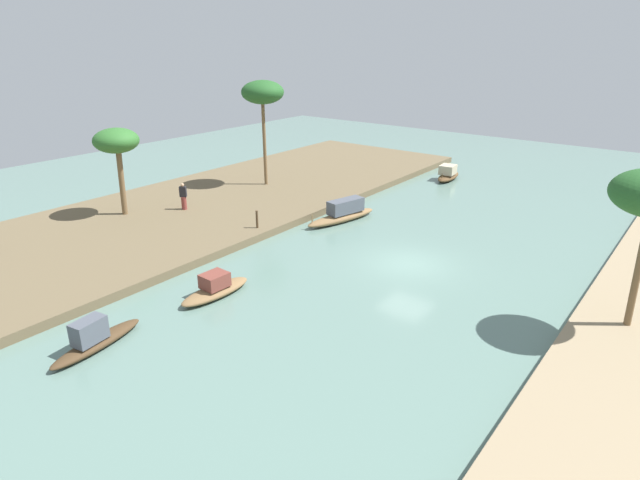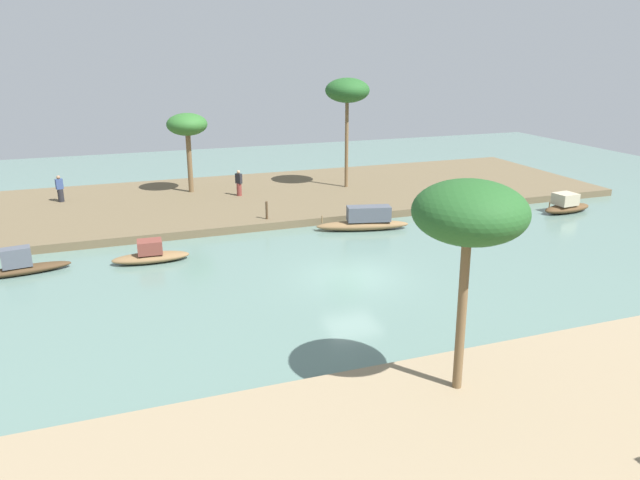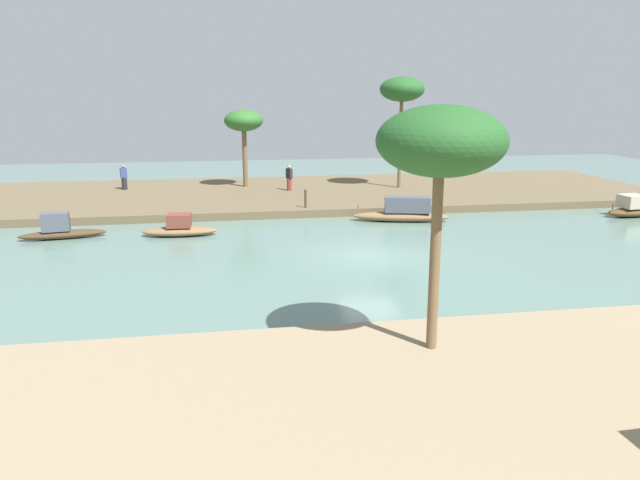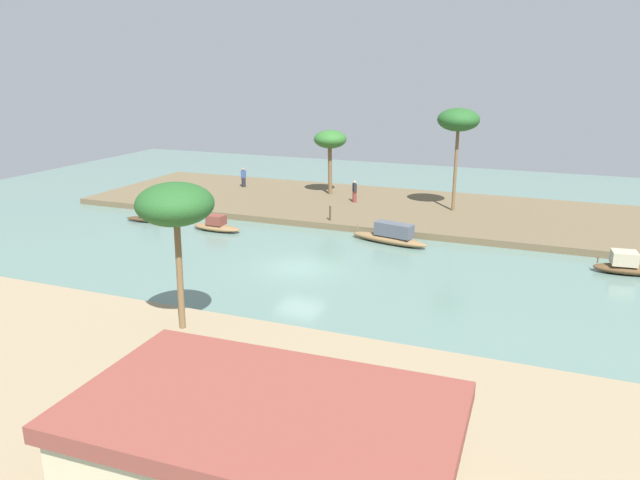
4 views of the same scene
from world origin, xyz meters
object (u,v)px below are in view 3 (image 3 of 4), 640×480
sampan_with_tall_canopy (60,230)px  sampan_upstream_small (403,212)px  sampan_near_left_bank (634,208)px  palm_tree_right_tall (441,144)px  sampan_with_red_awning (180,228)px  palm_tree_left_far (244,122)px  palm_tree_left_near (402,90)px  mooring_post (306,199)px  person_on_near_bank (289,179)px  person_by_mooring (124,179)px

sampan_with_tall_canopy → sampan_upstream_small: 17.80m
sampan_near_left_bank → palm_tree_right_tall: 24.62m
sampan_with_red_awning → palm_tree_left_far: (-3.71, -12.37, 4.63)m
sampan_with_tall_canopy → sampan_near_left_bank: bearing=171.9°
sampan_upstream_small → palm_tree_left_near: bearing=-92.0°
mooring_post → sampan_upstream_small: bearing=153.7°
palm_tree_right_tall → sampan_with_red_awning: bearing=-63.6°
sampan_near_left_bank → person_on_near_bank: 21.35m
sampan_with_tall_canopy → person_by_mooring: person_by_mooring is taller
palm_tree_left_far → mooring_post: bearing=110.9°
sampan_with_tall_canopy → palm_tree_left_far: palm_tree_left_far is taller
sampan_with_tall_canopy → mooring_post: bearing=-172.4°
palm_tree_right_tall → sampan_with_tall_canopy: bearing=-49.6°
sampan_with_red_awning → palm_tree_left_near: (-14.47, -10.31, 6.76)m
mooring_post → palm_tree_left_near: palm_tree_left_near is taller
person_by_mooring → palm_tree_left_far: bearing=158.3°
sampan_near_left_bank → mooring_post: size_ratio=3.50×
sampan_with_tall_canopy → palm_tree_right_tall: bearing=121.8°
sampan_upstream_small → palm_tree_right_tall: bearing=88.4°
sampan_with_red_awning → palm_tree_right_tall: palm_tree_right_tall is taller
sampan_with_red_awning → sampan_upstream_small: (-12.04, -1.44, 0.15)m
palm_tree_left_far → palm_tree_right_tall: bearing=98.0°
sampan_with_tall_canopy → sampan_with_red_awning: size_ratio=1.11×
sampan_near_left_bank → person_by_mooring: (30.32, -11.91, 0.74)m
sampan_with_tall_canopy → person_on_near_bank: bearing=-149.9°
sampan_near_left_bank → palm_tree_left_near: size_ratio=0.48×
sampan_with_red_awning → mooring_post: size_ratio=3.53×
mooring_post → palm_tree_left_far: palm_tree_left_far is taller
person_on_near_bank → palm_tree_left_far: bearing=-161.8°
palm_tree_left_far → palm_tree_left_near: bearing=169.2°
sampan_with_red_awning → person_by_mooring: person_by_mooring is taller
person_on_near_bank → palm_tree_left_near: 9.81m
sampan_near_left_bank → palm_tree_right_tall: (18.07, 15.88, 5.25)m
person_on_near_bank → palm_tree_right_tall: palm_tree_right_tall is taller
mooring_post → palm_tree_left_near: (-7.57, -6.33, 6.16)m
sampan_with_tall_canopy → palm_tree_right_tall: size_ratio=0.67×
sampan_with_red_awning → sampan_upstream_small: bearing=-170.6°
person_on_near_bank → mooring_post: size_ratio=1.65×
sampan_upstream_small → person_on_near_bank: bearing=-45.1°
palm_tree_right_tall → palm_tree_left_far: bearing=-82.0°
sampan_near_left_bank → person_on_near_bank: person_on_near_bank is taller
sampan_with_red_awning → palm_tree_left_far: palm_tree_left_far is taller
person_on_near_bank → palm_tree_right_tall: 25.93m
sampan_near_left_bank → mooring_post: bearing=-16.1°
person_by_mooring → palm_tree_right_tall: 30.70m
sampan_upstream_small → palm_tree_left_far: 14.45m
sampan_with_tall_canopy → palm_tree_left_far: size_ratio=0.76×
sampan_near_left_bank → person_by_mooring: 32.58m
palm_tree_left_near → palm_tree_left_far: palm_tree_left_near is taller
sampan_with_red_awning → person_by_mooring: size_ratio=2.15×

